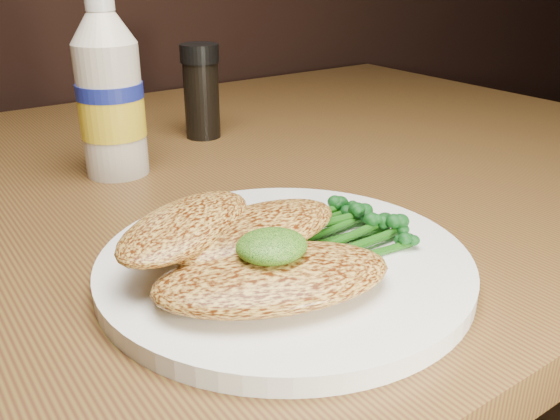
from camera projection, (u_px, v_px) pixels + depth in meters
plate at (285, 264)px, 0.43m from camera, size 0.27×0.27×0.01m
chicken_front at (273, 277)px, 0.37m from camera, size 0.17×0.13×0.02m
chicken_mid at (255, 230)px, 0.42m from camera, size 0.15×0.08×0.02m
chicken_back at (186, 225)px, 0.41m from camera, size 0.15×0.12×0.02m
pesto_front at (272, 246)px, 0.37m from camera, size 0.05×0.05×0.02m
broccolini_bundle at (327, 230)px, 0.44m from camera, size 0.13×0.10×0.02m
mayo_bottle at (109, 84)px, 0.59m from camera, size 0.07×0.07×0.19m
pepper_grinder at (201, 92)px, 0.73m from camera, size 0.06×0.06×0.11m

